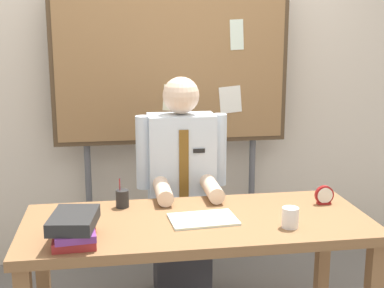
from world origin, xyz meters
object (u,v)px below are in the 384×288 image
object	(u,v)px
open_notebook	(203,219)
desk_clock	(324,196)
person	(182,198)
coffee_mug	(290,218)
pen_holder	(122,199)
book_stack	(74,227)
desk	(198,236)
bulletin_board	(172,69)

from	to	relation	value
open_notebook	desk_clock	size ratio (longest dim) A/B	3.17
person	coffee_mug	distance (m)	0.88
pen_holder	book_stack	bearing A→B (deg)	-117.53
desk	coffee_mug	xyz separation A→B (m)	(0.42, -0.18, 0.14)
person	pen_holder	bearing A→B (deg)	-137.05
open_notebook	desk_clock	distance (m)	0.71
open_notebook	pen_holder	size ratio (longest dim) A/B	2.07
desk	bulletin_board	world-z (taller)	bulletin_board
pen_holder	desk_clock	bearing A→B (deg)	-6.35
desk_clock	pen_holder	distance (m)	1.10
person	book_stack	size ratio (longest dim) A/B	4.52
desk	desk_clock	world-z (taller)	desk_clock
person	book_stack	bearing A→B (deg)	-127.45
open_notebook	pen_holder	xyz separation A→B (m)	(-0.39, 0.26, 0.04)
coffee_mug	person	bearing A→B (deg)	118.93
bulletin_board	person	bearing A→B (deg)	-90.06
coffee_mug	pen_holder	world-z (taller)	pen_holder
coffee_mug	book_stack	bearing A→B (deg)	-179.39
bulletin_board	open_notebook	size ratio (longest dim) A/B	5.92
bulletin_board	open_notebook	xyz separation A→B (m)	(0.02, -1.07, -0.67)
desk	pen_holder	bearing A→B (deg)	146.43
person	coffee_mug	bearing A→B (deg)	-61.07
book_stack	pen_holder	bearing A→B (deg)	62.47
coffee_mug	desk_clock	bearing A→B (deg)	45.04
person	desk_clock	world-z (taller)	person
desk_clock	pen_holder	size ratio (longest dim) A/B	0.65
open_notebook	bulletin_board	bearing A→B (deg)	91.31
desk_clock	coffee_mug	distance (m)	0.42
bulletin_board	book_stack	world-z (taller)	bulletin_board
desk	coffee_mug	size ratio (longest dim) A/B	17.50
person	desk_clock	xyz separation A→B (m)	(0.72, -0.46, 0.12)
desk_clock	pen_holder	bearing A→B (deg)	173.65
desk	book_stack	distance (m)	0.64
bulletin_board	open_notebook	bearing A→B (deg)	-88.69
desk	book_stack	size ratio (longest dim) A/B	5.68
desk	book_stack	bearing A→B (deg)	-162.47
desk_clock	open_notebook	bearing A→B (deg)	-168.39
bulletin_board	open_notebook	distance (m)	1.26
book_stack	open_notebook	size ratio (longest dim) A/B	0.93
desk	coffee_mug	distance (m)	0.48
person	bulletin_board	world-z (taller)	bulletin_board
person	book_stack	distance (m)	0.99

